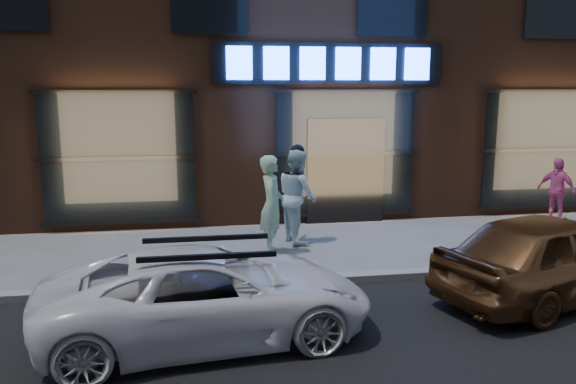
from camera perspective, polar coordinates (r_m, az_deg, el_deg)
name	(u,v)px	position (r m, az deg, el deg)	size (l,w,h in m)	color
ground	(406,278)	(9.58, 11.94, -8.54)	(90.00, 90.00, 0.00)	slate
curb	(407,274)	(9.56, 11.95, -8.20)	(60.00, 0.25, 0.12)	gray
storefront_building	(311,14)	(16.85, 2.33, 17.65)	(30.20, 8.28, 10.30)	#54301E
man_bowtie	(272,205)	(10.46, -1.66, -1.33)	(0.68, 0.45, 1.87)	#A0D3BA
man_cap	(297,196)	(11.28, 0.96, -0.37)	(0.92, 0.72, 1.89)	white
passerby	(556,190)	(14.35, 25.57, 0.18)	(0.88, 0.37, 1.51)	pink
white_suv	(208,295)	(7.15, -8.12, -10.31)	(1.88, 4.09, 1.14)	white
gold_sedan	(554,256)	(9.21, 25.37, -5.86)	(1.56, 3.87, 1.32)	brown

